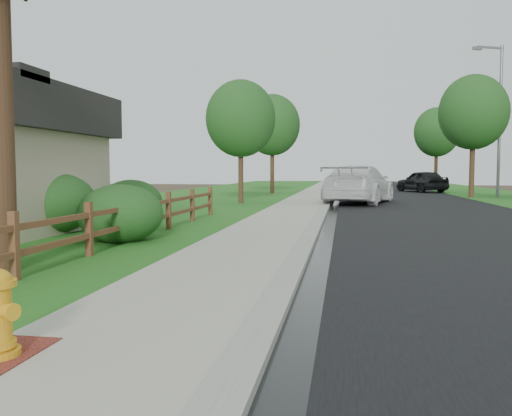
% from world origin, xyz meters
% --- Properties ---
extents(ground, '(120.00, 120.00, 0.00)m').
position_xyz_m(ground, '(0.00, 0.00, 0.00)').
color(ground, '#37301E').
extents(road, '(8.00, 90.00, 0.02)m').
position_xyz_m(road, '(4.60, 35.00, 0.01)').
color(road, black).
rests_on(road, ground).
extents(curb, '(0.40, 90.00, 0.12)m').
position_xyz_m(curb, '(0.40, 35.00, 0.06)').
color(curb, gray).
rests_on(curb, ground).
extents(wet_gutter, '(0.50, 90.00, 0.00)m').
position_xyz_m(wet_gutter, '(0.75, 35.00, 0.02)').
color(wet_gutter, black).
rests_on(wet_gutter, road).
extents(sidewalk, '(2.20, 90.00, 0.10)m').
position_xyz_m(sidewalk, '(-0.90, 35.00, 0.05)').
color(sidewalk, '#ACA796').
rests_on(sidewalk, ground).
extents(grass_strip, '(1.60, 90.00, 0.06)m').
position_xyz_m(grass_strip, '(-2.80, 35.00, 0.03)').
color(grass_strip, '#1B5618').
rests_on(grass_strip, ground).
extents(lawn_near, '(9.00, 90.00, 0.04)m').
position_xyz_m(lawn_near, '(-8.00, 35.00, 0.02)').
color(lawn_near, '#1B5618').
rests_on(lawn_near, ground).
extents(verge_far, '(6.00, 90.00, 0.04)m').
position_xyz_m(verge_far, '(11.50, 35.00, 0.02)').
color(verge_far, '#1B5618').
rests_on(verge_far, ground).
extents(ranch_fence, '(0.12, 16.92, 1.10)m').
position_xyz_m(ranch_fence, '(-3.60, 6.40, 0.62)').
color(ranch_fence, '#53341B').
rests_on(ranch_fence, ground).
extents(white_suv, '(4.18, 7.07, 1.92)m').
position_xyz_m(white_suv, '(2.00, 23.55, 0.98)').
color(white_suv, silver).
rests_on(white_suv, road).
extents(dark_car_mid, '(3.86, 5.30, 1.68)m').
position_xyz_m(dark_car_mid, '(7.20, 39.05, 0.86)').
color(dark_car_mid, black).
rests_on(dark_car_mid, road).
extents(dark_car_far, '(2.92, 4.81, 1.50)m').
position_xyz_m(dark_car_far, '(2.00, 42.48, 0.77)').
color(dark_car_far, black).
rests_on(dark_car_far, road).
extents(streetlight, '(2.02, 1.06, 9.29)m').
position_xyz_m(streetlight, '(10.46, 30.76, 5.26)').
color(streetlight, slate).
rests_on(streetlight, ground).
extents(shrub_b, '(2.42, 2.42, 1.39)m').
position_xyz_m(shrub_b, '(-3.90, 7.39, 0.69)').
color(shrub_b, '#194619').
rests_on(shrub_b, ground).
extents(shrub_c, '(2.46, 2.46, 1.42)m').
position_xyz_m(shrub_c, '(-5.39, 11.68, 0.71)').
color(shrub_c, '#194619').
rests_on(shrub_c, ground).
extents(shrub_d, '(2.70, 2.70, 1.68)m').
position_xyz_m(shrub_d, '(-6.50, 8.80, 0.84)').
color(shrub_d, '#194619').
rests_on(shrub_d, ground).
extents(tree_near_left, '(3.51, 3.51, 6.22)m').
position_xyz_m(tree_near_left, '(-3.90, 22.33, 4.28)').
color(tree_near_left, '#3B2718').
rests_on(tree_near_left, ground).
extents(tree_mid_left, '(4.00, 4.00, 7.16)m').
position_xyz_m(tree_mid_left, '(-3.90, 34.42, 4.94)').
color(tree_mid_left, '#3B2718').
rests_on(tree_mid_left, ground).
extents(tree_mid_right, '(4.15, 4.15, 7.53)m').
position_xyz_m(tree_mid_right, '(9.00, 30.53, 5.23)').
color(tree_mid_right, '#3B2718').
rests_on(tree_mid_right, ground).
extents(tree_far_right, '(3.83, 3.83, 7.05)m').
position_xyz_m(tree_far_right, '(9.00, 43.76, 4.93)').
color(tree_far_right, '#3B2718').
rests_on(tree_far_right, ground).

